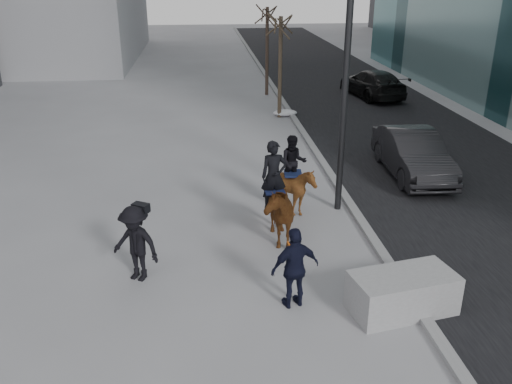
{
  "coord_description": "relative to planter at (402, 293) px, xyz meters",
  "views": [
    {
      "loc": [
        -1.22,
        -10.7,
        6.44
      ],
      "look_at": [
        0.0,
        1.2,
        1.5
      ],
      "focal_mm": 38.0,
      "sensor_mm": 36.0,
      "label": 1
    }
  ],
  "objects": [
    {
      "name": "curb",
      "position": [
        0.34,
        11.77,
        -0.36
      ],
      "size": [
        0.25,
        90.0,
        0.12
      ],
      "primitive_type": "cube",
      "color": "gray",
      "rests_on": "ground"
    },
    {
      "name": "mounted_left",
      "position": [
        -2.16,
        3.35,
        0.55
      ],
      "size": [
        1.07,
        2.07,
        2.59
      ],
      "color": "#451D0D",
      "rests_on": "ground"
    },
    {
      "name": "car_near",
      "position": [
        3.06,
        7.56,
        0.34
      ],
      "size": [
        1.76,
        4.63,
        1.51
      ],
      "primitive_type": "imported",
      "rotation": [
        0.0,
        0.0,
        -0.04
      ],
      "color": "black",
      "rests_on": "ground"
    },
    {
      "name": "mounted_right",
      "position": [
        -1.41,
        4.93,
        0.49
      ],
      "size": [
        1.31,
        1.44,
        2.25
      ],
      "color": "#451E0D",
      "rests_on": "ground"
    },
    {
      "name": "camera_crew",
      "position": [
        -5.43,
        1.79,
        0.47
      ],
      "size": [
        1.31,
        1.13,
        1.75
      ],
      "color": "black",
      "rests_on": "ground"
    },
    {
      "name": "lamppost",
      "position": [
        -0.06,
        5.18,
        4.58
      ],
      "size": [
        0.25,
        1.2,
        9.09
      ],
      "color": "black",
      "rests_on": "ground"
    },
    {
      "name": "feeder",
      "position": [
        -2.13,
        0.41,
        0.46
      ],
      "size": [
        1.11,
        0.99,
        1.75
      ],
      "color": "black",
      "rests_on": "ground"
    },
    {
      "name": "planter",
      "position": [
        0.0,
        0.0,
        0.0
      ],
      "size": [
        2.24,
        1.43,
        0.83
      ],
      "primitive_type": "cube",
      "rotation": [
        0.0,
        0.0,
        0.2
      ],
      "color": "#98989B",
      "rests_on": "ground"
    },
    {
      "name": "snow_piles",
      "position": [
        0.04,
        5.74,
        -0.25
      ],
      "size": [
        1.42,
        16.19,
        0.36
      ],
      "color": "silver",
      "rests_on": "ground"
    },
    {
      "name": "car_far",
      "position": [
        5.34,
        19.43,
        0.31
      ],
      "size": [
        2.79,
        5.24,
        1.45
      ],
      "primitive_type": "imported",
      "rotation": [
        0.0,
        0.0,
        3.3
      ],
      "color": "black",
      "rests_on": "ground"
    },
    {
      "name": "road",
      "position": [
        4.34,
        11.77,
        -0.41
      ],
      "size": [
        8.0,
        90.0,
        0.01
      ],
      "primitive_type": "cube",
      "color": "black",
      "rests_on": "ground"
    },
    {
      "name": "ground",
      "position": [
        -2.66,
        1.77,
        -0.42
      ],
      "size": [
        120.0,
        120.0,
        0.0
      ],
      "primitive_type": "plane",
      "color": "gray",
      "rests_on": "ground"
    },
    {
      "name": "tree_far",
      "position": [
        -0.26,
        20.57,
        2.14
      ],
      "size": [
        1.2,
        1.2,
        5.12
      ],
      "primitive_type": null,
      "color": "#35281F",
      "rests_on": "ground"
    },
    {
      "name": "tree_near",
      "position": [
        -0.26,
        15.65,
        2.09
      ],
      "size": [
        1.2,
        1.2,
        5.02
      ],
      "primitive_type": null,
      "color": "#3B2D23",
      "rests_on": "ground"
    }
  ]
}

